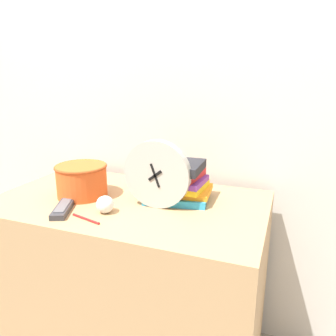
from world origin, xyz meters
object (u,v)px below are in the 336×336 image
(basket, at_px, (82,179))
(crumpled_paper_ball, at_px, (105,204))
(desk_clock, at_px, (157,174))
(tv_remote, at_px, (64,207))
(pen, at_px, (86,219))
(book_stack, at_px, (177,181))

(basket, xyz_separation_m, crumpled_paper_ball, (0.18, -0.12, -0.04))
(desk_clock, relative_size, tv_remote, 1.27)
(tv_remote, xyz_separation_m, pen, (0.12, -0.05, -0.01))
(pen, bearing_deg, desk_clock, 46.87)
(pen, bearing_deg, tv_remote, 159.97)
(desk_clock, xyz_separation_m, tv_remote, (-0.31, -0.15, -0.12))
(book_stack, relative_size, basket, 1.29)
(book_stack, height_order, tv_remote, book_stack)
(crumpled_paper_ball, height_order, pen, crumpled_paper_ball)
(basket, distance_m, crumpled_paper_ball, 0.22)
(desk_clock, xyz_separation_m, book_stack, (0.04, 0.10, -0.05))
(pen, bearing_deg, basket, 127.16)
(crumpled_paper_ball, distance_m, pen, 0.09)
(book_stack, bearing_deg, tv_remote, -145.00)
(desk_clock, bearing_deg, basket, 179.71)
(desk_clock, xyz_separation_m, crumpled_paper_ball, (-0.15, -0.12, -0.09))
(tv_remote, distance_m, pen, 0.13)
(basket, distance_m, tv_remote, 0.16)
(book_stack, relative_size, pen, 2.10)
(book_stack, height_order, pen, book_stack)
(basket, distance_m, pen, 0.25)
(crumpled_paper_ball, xyz_separation_m, pen, (-0.03, -0.08, -0.03))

